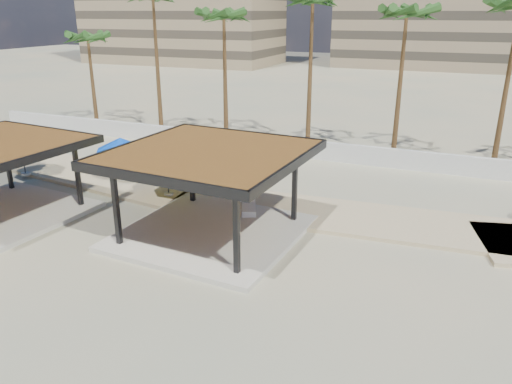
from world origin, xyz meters
TOP-DOWN VIEW (x-y plane):
  - ground at (0.00, 0.00)m, footprint 200.00×200.00m
  - promenade at (2.00, 7.67)m, footprint 44.45×7.97m
  - boundary_wall at (0.00, 16.00)m, footprint 56.00×0.30m
  - pavilion_central at (-2.37, 3.06)m, footprint 7.89×7.89m
  - umbrella_a at (-15.82, 5.83)m, footprint 3.24×3.24m
  - umbrella_b at (-6.48, 6.22)m, footprint 3.56×3.56m
  - umbrella_f at (-10.09, 7.30)m, footprint 3.17×3.17m
  - lounger_a at (-1.84, 5.84)m, footprint 1.34×2.01m
  - palm_a at (-21.00, 18.30)m, footprint 3.00×3.00m
  - palm_b at (-15.00, 18.70)m, footprint 3.00×3.00m
  - palm_c at (-9.00, 18.10)m, footprint 3.00×3.00m
  - palm_d at (-3.00, 18.90)m, footprint 3.00×3.00m
  - palm_e at (3.00, 18.40)m, footprint 3.00×3.00m

SIDE VIEW (x-z plane):
  - ground at x=0.00m, z-range 0.00..0.00m
  - promenade at x=2.00m, z-range -0.06..0.18m
  - lounger_a at x=-1.84m, z-range -0.01..0.72m
  - boundary_wall at x=0.00m, z-range 0.00..1.20m
  - umbrella_f at x=-10.09m, z-range 1.04..3.45m
  - umbrella_b at x=-6.48m, z-range 1.05..3.45m
  - pavilion_central at x=-2.37m, z-range 0.37..4.15m
  - umbrella_a at x=-15.82m, z-range 1.14..3.80m
  - palm_a at x=-21.00m, z-range 2.87..10.79m
  - palm_c at x=-9.00m, z-range 3.61..13.18m
  - palm_e at x=3.00m, z-range 3.70..13.49m
  - palm_d at x=-3.00m, z-range 4.02..14.55m
  - palm_b at x=-15.00m, z-range 4.17..15.03m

